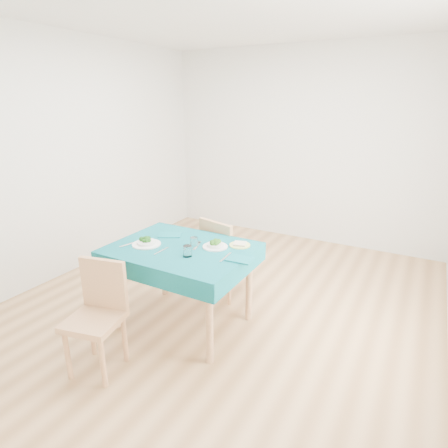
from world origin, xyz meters
The scene contains 16 objects.
room_shell centered at (0.00, 0.00, 1.35)m, with size 4.02×4.52×2.73m.
table centered at (-0.15, -0.50, 0.38)m, with size 1.20×0.91×0.76m, color #074C54.
chair_near centered at (-0.36, -1.34, 0.47)m, with size 0.38×0.41×0.94m, color tan.
chair_far centered at (-0.06, 0.20, 0.52)m, with size 0.42×0.46×1.05m, color tan.
bowl_near centered at (-0.45, -0.60, 0.80)m, with size 0.25×0.25×0.08m, color white, non-canonical shape.
bowl_far centered at (0.11, -0.36, 0.79)m, with size 0.22×0.22×0.07m, color white, non-canonical shape.
fork_near centered at (-0.59, -0.67, 0.76)m, with size 0.02×0.18×0.00m, color silver.
knife_near centered at (-0.24, -0.65, 0.76)m, with size 0.01×0.19×0.00m, color silver.
fork_far centered at (-0.04, -0.41, 0.76)m, with size 0.02×0.19×0.00m, color silver.
knife_far centered at (0.30, -0.50, 0.76)m, with size 0.02×0.21×0.00m, color silver.
napkin_near centered at (-0.41, -0.31, 0.76)m, with size 0.21×0.15×0.01m, color #0B555D.
napkin_far centered at (0.42, -0.49, 0.76)m, with size 0.21×0.15×0.01m, color #0B555D.
tumbler_center centered at (-0.05, -0.44, 0.80)m, with size 0.07×0.07×0.09m, color white.
tumbler_side centered at (0.02, -0.64, 0.80)m, with size 0.07×0.07×0.09m, color white.
side_plate centered at (0.28, -0.22, 0.76)m, with size 0.19×0.19×0.01m, color #D5E06D.
bread_slice centered at (0.28, -0.22, 0.78)m, with size 0.11×0.11×0.02m, color beige.
Camera 1 is at (1.65, -2.95, 1.97)m, focal length 30.00 mm.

